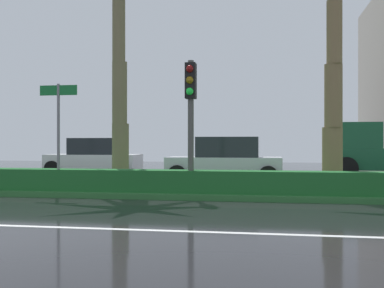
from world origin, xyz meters
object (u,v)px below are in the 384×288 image
Objects in this scene: traffic_signal_median_right at (191,102)px; car_in_traffic_third at (225,160)px; street_name_sign at (58,122)px; car_in_traffic_second at (95,157)px.

car_in_traffic_third is (0.47, 5.20, -1.78)m from traffic_signal_median_right.
traffic_signal_median_right is 1.19× the size of street_name_sign.
car_in_traffic_third is (4.22, 5.28, -1.25)m from street_name_sign.
street_name_sign reaches higher than car_in_traffic_second.
car_in_traffic_second is at bearing -25.21° from car_in_traffic_third.
traffic_signal_median_right is 0.83× the size of car_in_traffic_third.
car_in_traffic_second is (-5.94, 8.22, -1.78)m from traffic_signal_median_right.
street_name_sign is at bearing -178.71° from traffic_signal_median_right.
street_name_sign reaches higher than car_in_traffic_third.
traffic_signal_median_right is 3.79m from street_name_sign.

